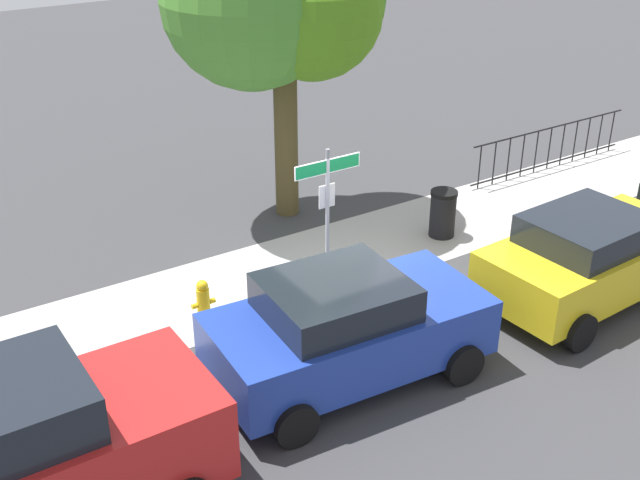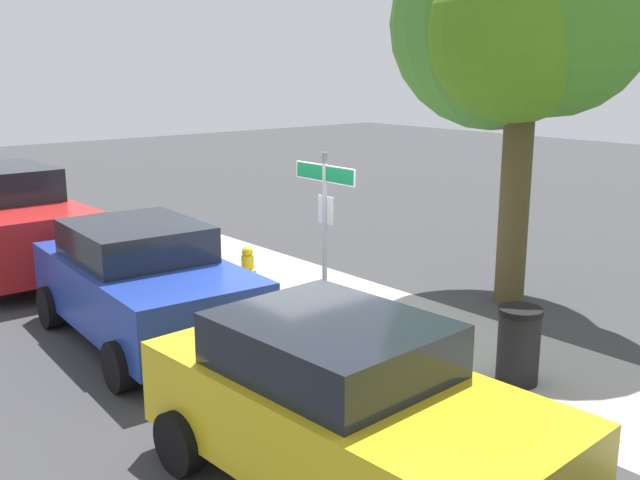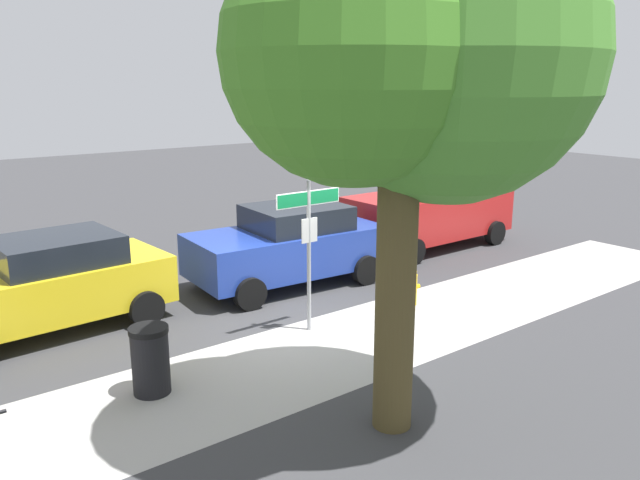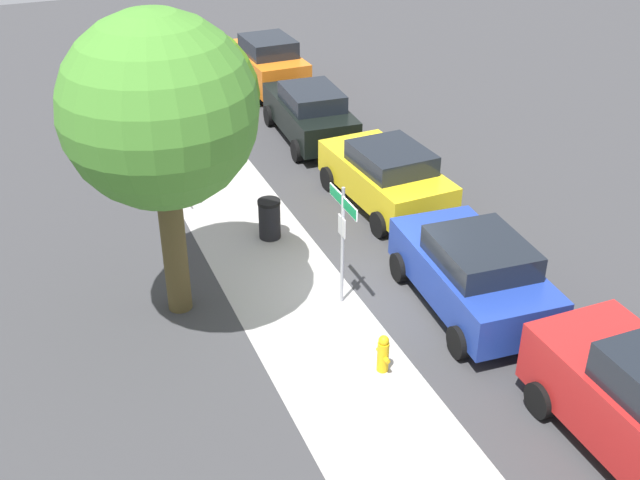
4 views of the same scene
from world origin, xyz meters
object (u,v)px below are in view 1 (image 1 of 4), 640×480
object	(u,v)px
street_sign	(327,194)
car_blue	(347,328)
fire_hydrant	(203,301)
car_red	(16,458)
shade_tree	(283,1)
car_yellow	(590,256)
trash_bin	(443,213)

from	to	relation	value
street_sign	car_blue	distance (m)	2.83
car_blue	fire_hydrant	xyz separation A→B (m)	(-1.12, 2.56, -0.48)
car_red	car_blue	world-z (taller)	car_red
shade_tree	car_blue	bearing A→B (deg)	-112.24
car_yellow	trash_bin	world-z (taller)	car_yellow
street_sign	car_yellow	size ratio (longest dim) A/B	0.63
shade_tree	trash_bin	world-z (taller)	shade_tree
car_yellow	street_sign	bearing A→B (deg)	139.00
car_yellow	trash_bin	distance (m)	3.34
shade_tree	car_blue	distance (m)	6.90
car_blue	car_yellow	xyz separation A→B (m)	(4.80, -0.43, -0.02)
street_sign	fire_hydrant	distance (m)	2.77
car_red	trash_bin	size ratio (longest dim) A/B	4.67
car_blue	shade_tree	bearing A→B (deg)	71.69
street_sign	car_blue	world-z (taller)	street_sign
car_red	shade_tree	bearing A→B (deg)	39.74
trash_bin	shade_tree	bearing A→B (deg)	129.68
trash_bin	car_blue	bearing A→B (deg)	-146.69
fire_hydrant	trash_bin	distance (m)	5.49
shade_tree	fire_hydrant	world-z (taller)	shade_tree
street_sign	car_red	world-z (taller)	street_sign
street_sign	fire_hydrant	size ratio (longest dim) A/B	3.41
fire_hydrant	shade_tree	bearing A→B (deg)	40.67
fire_hydrant	car_red	bearing A→B (deg)	-141.61
street_sign	car_red	bearing A→B (deg)	-155.71
car_blue	trash_bin	distance (m)	5.23
street_sign	trash_bin	xyz separation A→B (m)	(3.13, 0.50, -1.35)
car_red	fire_hydrant	world-z (taller)	car_red
car_blue	car_red	bearing A→B (deg)	-171.83
car_red	fire_hydrant	size ratio (longest dim) A/B	5.87
street_sign	car_blue	bearing A→B (deg)	-117.35
car_yellow	fire_hydrant	size ratio (longest dim) A/B	5.40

